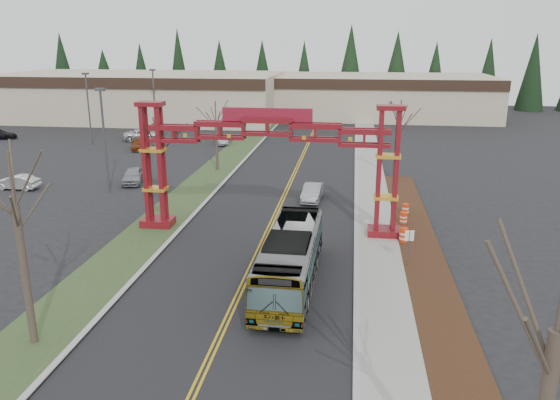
% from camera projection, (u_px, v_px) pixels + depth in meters
% --- Properties ---
extents(ground, '(200.00, 200.00, 0.00)m').
position_uv_depth(ground, '(197.00, 387.00, 21.11)').
color(ground, black).
rests_on(ground, ground).
extents(road, '(12.00, 110.00, 0.02)m').
position_uv_depth(road, '(281.00, 203.00, 44.87)').
color(road, black).
rests_on(road, ground).
extents(lane_line_left, '(0.12, 100.00, 0.01)m').
position_uv_depth(lane_line_left, '(280.00, 203.00, 44.89)').
color(lane_line_left, gold).
rests_on(lane_line_left, road).
extents(lane_line_right, '(0.12, 100.00, 0.01)m').
position_uv_depth(lane_line_right, '(282.00, 203.00, 44.86)').
color(lane_line_right, gold).
rests_on(lane_line_right, road).
extents(curb_right, '(0.30, 110.00, 0.15)m').
position_uv_depth(curb_right, '(356.00, 205.00, 44.07)').
color(curb_right, '#A6A6A1').
rests_on(curb_right, ground).
extents(sidewalk_right, '(2.60, 110.00, 0.14)m').
position_uv_depth(sidewalk_right, '(374.00, 206.00, 43.89)').
color(sidewalk_right, gray).
rests_on(sidewalk_right, ground).
extents(landscape_strip, '(2.60, 50.00, 0.12)m').
position_uv_depth(landscape_strip, '(432.00, 288.00, 29.30)').
color(landscape_strip, black).
rests_on(landscape_strip, ground).
extents(grass_median, '(4.00, 110.00, 0.08)m').
position_uv_depth(grass_median, '(187.00, 199.00, 45.88)').
color(grass_median, '#2B4120').
rests_on(grass_median, ground).
extents(curb_left, '(0.30, 110.00, 0.15)m').
position_uv_depth(curb_left, '(208.00, 199.00, 45.64)').
color(curb_left, '#A6A6A1').
rests_on(curb_left, ground).
extents(gateway_arch, '(18.20, 1.60, 8.90)m').
position_uv_depth(gateway_arch, '(267.00, 147.00, 36.53)').
color(gateway_arch, maroon).
rests_on(gateway_arch, ground).
extents(retail_building_west, '(46.00, 22.30, 7.50)m').
position_uv_depth(retail_building_west, '(142.00, 96.00, 92.28)').
color(retail_building_west, '#BDB291').
rests_on(retail_building_west, ground).
extents(retail_building_east, '(38.00, 20.30, 7.00)m').
position_uv_depth(retail_building_east, '(379.00, 96.00, 94.87)').
color(retail_building_east, '#BDB291').
rests_on(retail_building_east, ground).
extents(conifer_treeline, '(116.10, 5.60, 13.00)m').
position_uv_depth(conifer_treeline, '(327.00, 74.00, 106.72)').
color(conifer_treeline, black).
rests_on(conifer_treeline, ground).
extents(transit_bus, '(2.80, 11.21, 3.11)m').
position_uv_depth(transit_bus, '(290.00, 259.00, 29.38)').
color(transit_bus, '#AFB1B8').
rests_on(transit_bus, ground).
extents(silver_sedan, '(1.73, 4.26, 1.38)m').
position_uv_depth(silver_sedan, '(312.00, 192.00, 45.41)').
color(silver_sedan, '#A5A8AD').
rests_on(silver_sedan, ground).
extents(parked_car_near_a, '(2.68, 4.55, 1.45)m').
position_uv_depth(parked_car_near_a, '(133.00, 175.00, 50.89)').
color(parked_car_near_a, '#94949B').
rests_on(parked_car_near_a, ground).
extents(parked_car_near_b, '(3.98, 1.47, 1.30)m').
position_uv_depth(parked_car_near_b, '(17.00, 182.00, 48.81)').
color(parked_car_near_b, silver).
rests_on(parked_car_near_b, ground).
extents(parked_car_mid_a, '(3.04, 4.61, 1.24)m').
position_uv_depth(parked_car_mid_a, '(139.00, 144.00, 66.63)').
color(parked_car_mid_a, maroon).
rests_on(parked_car_mid_a, ground).
extents(parked_car_far_a, '(2.69, 3.93, 1.23)m').
position_uv_depth(parked_car_far_a, '(221.00, 140.00, 69.78)').
color(parked_car_far_a, '#9A9BA1').
rests_on(parked_car_far_a, ground).
extents(parked_car_far_b, '(5.78, 4.28, 1.46)m').
position_uv_depth(parked_car_far_b, '(144.00, 135.00, 72.71)').
color(parked_car_far_b, silver).
rests_on(parked_car_far_b, ground).
extents(bare_tree_median_near, '(3.38, 3.38, 8.61)m').
position_uv_depth(bare_tree_median_near, '(15.00, 206.00, 22.37)').
color(bare_tree_median_near, '#382D26').
rests_on(bare_tree_median_near, ground).
extents(bare_tree_median_mid, '(3.04, 3.04, 7.93)m').
position_uv_depth(bare_tree_median_mid, '(160.00, 142.00, 38.86)').
color(bare_tree_median_mid, '#382D26').
rests_on(bare_tree_median_mid, ground).
extents(bare_tree_median_far, '(3.03, 3.03, 7.06)m').
position_uv_depth(bare_tree_median_far, '(216.00, 122.00, 54.62)').
color(bare_tree_median_far, '#382D26').
rests_on(bare_tree_median_far, ground).
extents(bare_tree_right_near, '(3.51, 3.51, 9.40)m').
position_uv_depth(bare_tree_right_near, '(557.00, 334.00, 11.34)').
color(bare_tree_right_near, '#382D26').
rests_on(bare_tree_right_near, ground).
extents(bare_tree_right_far, '(3.03, 3.03, 7.60)m').
position_uv_depth(bare_tree_right_far, '(400.00, 122.00, 50.83)').
color(bare_tree_right_far, '#382D26').
rests_on(bare_tree_right_far, ground).
extents(light_pole_near, '(0.78, 0.39, 9.03)m').
position_uv_depth(light_pole_near, '(104.00, 133.00, 46.54)').
color(light_pole_near, '#3F3F44').
rests_on(light_pole_near, ground).
extents(light_pole_mid, '(0.78, 0.39, 9.01)m').
position_uv_depth(light_pole_mid, '(88.00, 104.00, 68.18)').
color(light_pole_mid, '#3F3F44').
rests_on(light_pole_mid, ground).
extents(light_pole_far, '(0.79, 0.39, 9.07)m').
position_uv_depth(light_pole_far, '(154.00, 97.00, 75.80)').
color(light_pole_far, '#3F3F44').
rests_on(light_pole_far, ground).
extents(street_sign, '(0.53, 0.07, 2.31)m').
position_uv_depth(street_sign, '(409.00, 241.00, 31.67)').
color(street_sign, '#3F3F44').
rests_on(street_sign, ground).
extents(barrel_south, '(0.57, 0.57, 1.05)m').
position_uv_depth(barrel_south, '(404.00, 236.00, 35.86)').
color(barrel_south, red).
rests_on(barrel_south, ground).
extents(barrel_mid, '(0.52, 0.52, 0.95)m').
position_uv_depth(barrel_mid, '(403.00, 219.00, 39.41)').
color(barrel_mid, red).
rests_on(barrel_mid, ground).
extents(barrel_north, '(0.51, 0.51, 0.95)m').
position_uv_depth(barrel_north, '(405.00, 210.00, 41.46)').
color(barrel_north, red).
rests_on(barrel_north, ground).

